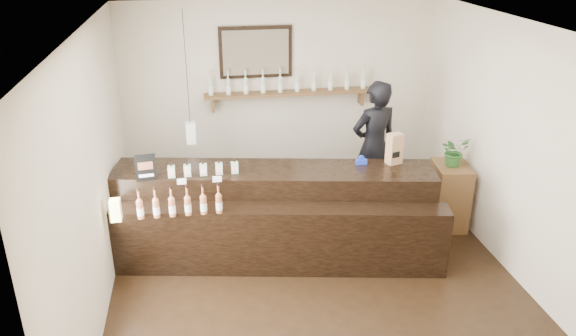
% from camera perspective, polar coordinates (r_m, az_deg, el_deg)
% --- Properties ---
extents(ground, '(5.00, 5.00, 0.00)m').
position_cam_1_polar(ground, '(6.56, 2.62, -10.85)').
color(ground, black).
rests_on(ground, ground).
extents(room_shell, '(5.00, 5.00, 5.00)m').
position_cam_1_polar(room_shell, '(5.78, 2.92, 3.27)').
color(room_shell, beige).
rests_on(room_shell, ground).
extents(back_wall_decor, '(2.66, 0.96, 1.69)m').
position_cam_1_polar(back_wall_decor, '(7.98, -1.80, 9.34)').
color(back_wall_decor, brown).
rests_on(back_wall_decor, ground).
extents(counter, '(3.85, 1.67, 1.24)m').
position_cam_1_polar(counter, '(6.72, -1.33, -4.98)').
color(counter, black).
rests_on(counter, ground).
extents(promo_sign, '(0.23, 0.05, 0.32)m').
position_cam_1_polar(promo_sign, '(6.43, -14.27, 0.02)').
color(promo_sign, black).
rests_on(promo_sign, counter).
extents(paper_bag, '(0.20, 0.17, 0.37)m').
position_cam_1_polar(paper_bag, '(6.81, 10.76, 1.94)').
color(paper_bag, '#A1774E').
rests_on(paper_bag, counter).
extents(tape_dispenser, '(0.13, 0.05, 0.11)m').
position_cam_1_polar(tape_dispenser, '(6.77, 7.47, 0.73)').
color(tape_dispenser, '#1A35BC').
rests_on(tape_dispenser, counter).
extents(side_cabinet, '(0.50, 0.64, 0.86)m').
position_cam_1_polar(side_cabinet, '(7.69, 16.02, -2.68)').
color(side_cabinet, brown).
rests_on(side_cabinet, ground).
extents(potted_plant, '(0.42, 0.39, 0.39)m').
position_cam_1_polar(potted_plant, '(7.45, 16.54, 1.66)').
color(potted_plant, '#2E6A2A').
rests_on(potted_plant, side_cabinet).
extents(shopkeeper, '(0.86, 0.67, 2.09)m').
position_cam_1_polar(shopkeeper, '(7.70, 8.76, 2.98)').
color(shopkeeper, black).
rests_on(shopkeeper, ground).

